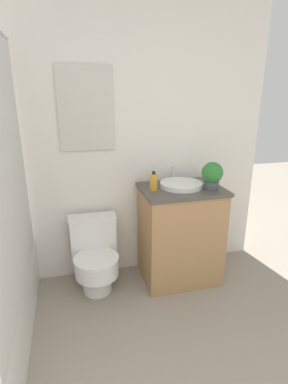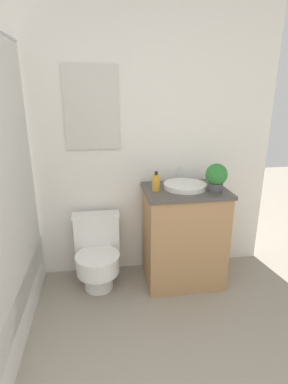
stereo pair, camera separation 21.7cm
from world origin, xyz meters
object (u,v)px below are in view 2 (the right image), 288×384
(toilet, at_px, (98,254))
(potted_plant, at_px, (216,176))
(sink, at_px, (185,186))
(soap_bottle, at_px, (156,182))

(toilet, distance_m, potted_plant, 1.19)
(toilet, distance_m, sink, 0.95)
(soap_bottle, bearing_deg, potted_plant, -10.31)
(toilet, relative_size, potted_plant, 2.74)
(toilet, bearing_deg, soap_bottle, -4.60)
(toilet, relative_size, soap_bottle, 3.89)
(toilet, distance_m, soap_bottle, 0.80)
(sink, height_order, soap_bottle, soap_bottle)
(toilet, xyz_separation_m, soap_bottle, (0.50, -0.04, 0.63))
(potted_plant, bearing_deg, soap_bottle, 169.69)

